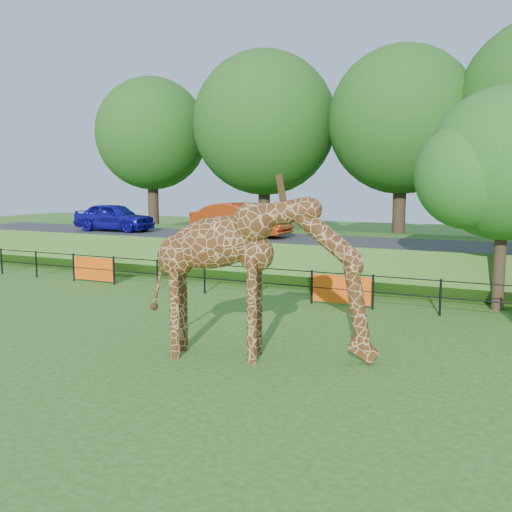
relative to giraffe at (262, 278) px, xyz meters
The scene contains 10 objects.
ground 4.02m from the giraffe, 144.56° to the right, with size 90.00×90.00×0.00m, color #276018.
giraffe is the anchor object (origin of this frame).
perimeter_fence 6.72m from the giraffe, 116.23° to the left, with size 28.07×0.10×1.10m, color black, non-canonical shape.
embankment 13.79m from the giraffe, 102.26° to the left, with size 40.00×9.00×1.30m, color #276018.
road 12.28m from the giraffe, 103.75° to the left, with size 40.00×5.00×0.12m, color #2A2A2C.
car_blue 18.10m from the giraffe, 138.98° to the left, with size 1.69×4.20×1.43m, color #1D16B4.
car_red 13.65m from the giraffe, 118.60° to the left, with size 1.62×4.64×1.53m, color #C3390D.
visitor 7.45m from the giraffe, 90.20° to the left, with size 0.56×0.37×1.54m, color black.
tree_east 9.22m from the giraffe, 58.23° to the left, with size 5.40×4.71×6.76m.
bg_tree_line 20.66m from the giraffe, 92.95° to the left, with size 37.30×8.80×11.82m.
Camera 1 is at (8.05, -9.20, 3.96)m, focal length 40.00 mm.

